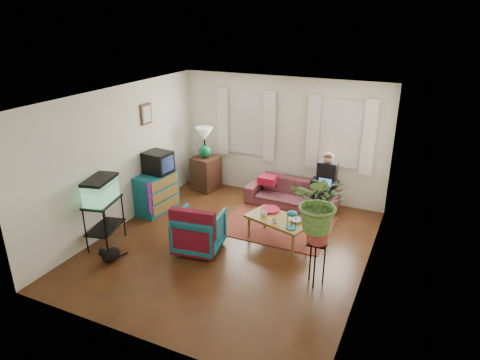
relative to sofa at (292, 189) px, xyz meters
The scene contains 31 objects.
floor 2.13m from the sofa, 101.85° to the right, with size 4.50×5.00×0.01m, color #4F2B14.
ceiling 3.06m from the sofa, 101.85° to the right, with size 4.50×5.00×0.01m, color white.
wall_back 1.12m from the sofa, 133.70° to the left, with size 4.50×0.01×2.60m, color silver.
wall_front 4.66m from the sofa, 95.40° to the right, with size 4.50×0.01×2.60m, color silver.
wall_left 3.50m from the sofa, 142.59° to the right, with size 0.01×5.00×2.60m, color silver.
wall_right 2.89m from the sofa, 48.40° to the right, with size 0.01×5.00×2.60m, color silver.
window_left 1.76m from the sofa, 160.73° to the left, with size 1.08×0.04×1.38m, color white.
window_right 1.50m from the sofa, 27.67° to the left, with size 1.08×0.04×1.38m, color white.
curtains_left 1.74m from the sofa, 164.12° to the left, with size 1.36×0.06×1.50m, color white.
curtains_right 1.48m from the sofa, 23.12° to the left, with size 1.36×0.06×1.50m, color white.
picture_frame 3.31m from the sofa, 155.60° to the right, with size 0.04×0.32×0.40m, color #3D2616.
area_rug 1.03m from the sofa, 87.81° to the right, with size 2.00×1.60×0.01m, color brown.
sofa is the anchor object (origin of this frame).
seated_person 0.71m from the sofa, ahead, with size 0.47×0.58×1.13m, color black, non-canonical shape.
side_table 2.08m from the sofa, behind, with size 0.52×0.52×0.76m, color #382015.
table_lamp 2.20m from the sofa, behind, with size 0.39×0.39×0.70m, color white, non-canonical shape.
dresser 2.78m from the sofa, 150.39° to the right, with size 0.45×0.89×0.80m, color #11676A.
crt_tv 2.79m from the sofa, 151.73° to the right, with size 0.49×0.45×0.43m, color black.
aquarium_stand 3.77m from the sofa, 130.13° to the right, with size 0.41×0.74×0.82m, color black.
aquarium 3.83m from the sofa, 130.13° to the right, with size 0.37×0.67×0.43m, color #7FD899.
black_cat 3.86m from the sofa, 120.81° to the right, with size 0.23×0.35×0.30m, color black.
armchair 2.51m from the sofa, 110.21° to the right, with size 0.75×0.70×0.76m, color #105361.
serape_throw 2.77m from the sofa, 107.24° to the right, with size 0.77×0.18×0.63m, color #9E0A0A.
coffee_table 1.56m from the sofa, 80.54° to the right, with size 1.10×0.60×0.45m, color brown.
cup_a 1.57m from the sofa, 90.42° to the right, with size 0.12×0.12×0.10m, color white.
cup_b 1.75m from the sofa, 81.66° to the right, with size 0.10×0.10×0.09m, color beige.
bowl 1.63m from the sofa, 69.48° to the right, with size 0.22×0.22×0.05m, color white.
snack_tray 1.31m from the sofa, 89.47° to the right, with size 0.34×0.34×0.04m, color #B21414.
birdcage 1.89m from the sofa, 72.14° to the right, with size 0.18×0.18×0.32m, color #115B6B, non-canonical shape.
plant_stand 2.77m from the sofa, 64.25° to the right, with size 0.30×0.30×0.71m, color black.
potted_plant 2.89m from the sofa, 64.25° to the right, with size 0.81×0.70×0.90m, color #599947.
Camera 1 is at (2.89, -5.82, 3.82)m, focal length 32.00 mm.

